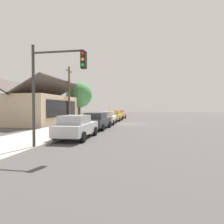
% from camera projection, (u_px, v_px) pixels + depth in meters
% --- Properties ---
extents(ground_plane, '(120.00, 120.00, 0.00)m').
position_uv_depth(ground_plane, '(131.00, 124.00, 24.68)').
color(ground_plane, '#4C4947').
extents(sidewalk_curb, '(60.00, 4.20, 0.16)m').
position_uv_depth(sidewalk_curb, '(89.00, 122.00, 25.65)').
color(sidewalk_curb, '#B2AFA8').
rests_on(sidewalk_curb, ground).
extents(car_silver, '(4.59, 2.02, 1.59)m').
position_uv_depth(car_silver, '(77.00, 127.00, 13.08)').
color(car_silver, silver).
rests_on(car_silver, ground).
extents(car_charcoal, '(4.89, 2.13, 1.59)m').
position_uv_depth(car_charcoal, '(97.00, 121.00, 18.57)').
color(car_charcoal, '#2D3035').
rests_on(car_charcoal, ground).
extents(car_ivory, '(4.76, 2.20, 1.59)m').
position_uv_depth(car_ivory, '(107.00, 118.00, 23.86)').
color(car_ivory, silver).
rests_on(car_ivory, ground).
extents(car_mustard, '(4.53, 2.00, 1.59)m').
position_uv_depth(car_mustard, '(115.00, 116.00, 29.61)').
color(car_mustard, gold).
rests_on(car_mustard, ground).
extents(car_coral, '(4.44, 2.11, 1.59)m').
position_uv_depth(car_coral, '(119.00, 114.00, 35.03)').
color(car_coral, '#EA8C75').
rests_on(car_coral, ground).
extents(storefront_building, '(10.67, 7.46, 5.58)m').
position_uv_depth(storefront_building, '(37.00, 109.00, 24.80)').
color(storefront_building, '#CCB293').
rests_on(storefront_building, ground).
extents(shade_tree, '(4.19, 4.19, 6.21)m').
position_uv_depth(shade_tree, '(79.00, 95.00, 31.48)').
color(shade_tree, brown).
rests_on(shade_tree, ground).
extents(traffic_light_main, '(0.37, 2.79, 5.20)m').
position_uv_depth(traffic_light_main, '(53.00, 79.00, 9.33)').
color(traffic_light_main, '#383833').
rests_on(traffic_light_main, ground).
extents(utility_pole_wooden, '(1.80, 0.24, 7.50)m').
position_uv_depth(utility_pole_wooden, '(69.00, 94.00, 25.67)').
color(utility_pole_wooden, brown).
rests_on(utility_pole_wooden, ground).
extents(fire_hydrant_red, '(0.22, 0.22, 0.71)m').
position_uv_depth(fire_hydrant_red, '(96.00, 120.00, 24.03)').
color(fire_hydrant_red, red).
rests_on(fire_hydrant_red, sidewalk_curb).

